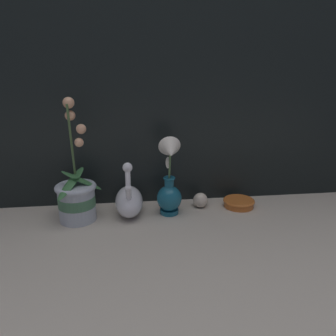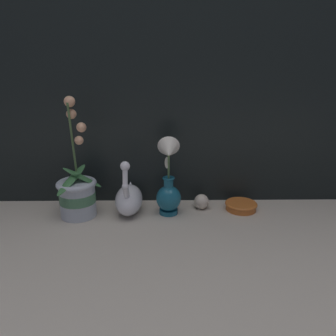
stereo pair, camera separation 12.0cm
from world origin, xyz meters
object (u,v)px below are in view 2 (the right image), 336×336
(glass_sphere, at_px, (202,201))
(amber_dish, at_px, (241,205))
(swan_figurine, at_px, (129,198))
(orchid_potted_plant, at_px, (78,192))
(blue_vase, at_px, (169,186))

(glass_sphere, distance_m, amber_dish, 0.15)
(swan_figurine, bearing_deg, amber_dish, 2.08)
(orchid_potted_plant, height_order, swan_figurine, orchid_potted_plant)
(swan_figurine, bearing_deg, orchid_potted_plant, -171.41)
(orchid_potted_plant, bearing_deg, amber_dish, 4.04)
(swan_figurine, xyz_separation_m, blue_vase, (0.15, -0.02, 0.06))
(glass_sphere, bearing_deg, orchid_potted_plant, -173.10)
(amber_dish, bearing_deg, orchid_potted_plant, -175.96)
(swan_figurine, relative_size, amber_dish, 1.81)
(blue_vase, bearing_deg, glass_sphere, 21.29)
(blue_vase, bearing_deg, orchid_potted_plant, -179.01)
(swan_figurine, xyz_separation_m, amber_dish, (0.43, 0.02, -0.04))
(orchid_potted_plant, height_order, amber_dish, orchid_potted_plant)
(orchid_potted_plant, xyz_separation_m, swan_figurine, (0.18, 0.03, -0.04))
(swan_figurine, distance_m, glass_sphere, 0.28)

